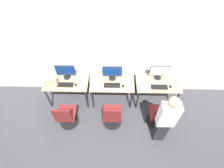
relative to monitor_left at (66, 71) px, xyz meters
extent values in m
plane|color=#3D3D42|center=(1.12, -0.44, -0.96)|extent=(20.00, 20.00, 0.00)
cube|color=silver|center=(1.12, 0.29, 0.44)|extent=(12.00, 0.05, 2.80)
cube|color=tan|center=(0.00, -0.14, -0.22)|extent=(1.07, 0.60, 0.02)
cylinder|color=black|center=(-0.48, -0.39, -0.60)|extent=(0.04, 0.04, 0.72)
cylinder|color=black|center=(0.48, -0.39, -0.60)|extent=(0.04, 0.04, 0.72)
cylinder|color=black|center=(-0.48, 0.11, -0.60)|extent=(0.04, 0.04, 0.72)
cylinder|color=black|center=(0.48, 0.11, -0.60)|extent=(0.04, 0.04, 0.72)
cylinder|color=black|center=(0.00, 0.00, -0.21)|extent=(0.19, 0.19, 0.01)
cylinder|color=black|center=(0.00, 0.00, -0.16)|extent=(0.04, 0.04, 0.09)
cube|color=black|center=(0.00, 0.00, 0.03)|extent=(0.47, 0.01, 0.31)
cube|color=navy|center=(0.00, -0.01, 0.03)|extent=(0.44, 0.01, 0.29)
cube|color=black|center=(0.00, -0.25, -0.20)|extent=(0.39, 0.14, 0.02)
ellipsoid|color=black|center=(0.25, -0.25, -0.20)|extent=(0.06, 0.09, 0.03)
cylinder|color=black|center=(0.06, -0.83, -0.94)|extent=(0.48, 0.48, 0.03)
cylinder|color=black|center=(0.06, -0.83, -0.75)|extent=(0.04, 0.04, 0.35)
cube|color=maroon|center=(0.06, -0.83, -0.55)|extent=(0.44, 0.44, 0.05)
cube|color=maroon|center=(0.06, -1.03, -0.31)|extent=(0.40, 0.04, 0.44)
cube|color=tan|center=(1.12, -0.14, -0.22)|extent=(1.07, 0.60, 0.02)
cylinder|color=black|center=(0.64, -0.39, -0.60)|extent=(0.04, 0.04, 0.72)
cylinder|color=black|center=(1.61, -0.39, -0.60)|extent=(0.04, 0.04, 0.72)
cylinder|color=black|center=(0.64, 0.11, -0.60)|extent=(0.04, 0.04, 0.72)
cylinder|color=black|center=(1.61, 0.11, -0.60)|extent=(0.04, 0.04, 0.72)
cylinder|color=black|center=(1.12, -0.01, -0.21)|extent=(0.19, 0.19, 0.01)
cylinder|color=black|center=(1.12, -0.01, -0.16)|extent=(0.04, 0.04, 0.09)
cube|color=black|center=(1.12, -0.01, 0.03)|extent=(0.47, 0.01, 0.31)
cube|color=navy|center=(1.12, -0.01, 0.03)|extent=(0.44, 0.01, 0.29)
cube|color=black|center=(1.12, -0.24, -0.20)|extent=(0.39, 0.14, 0.02)
ellipsoid|color=black|center=(1.39, -0.26, -0.20)|extent=(0.06, 0.09, 0.03)
cylinder|color=black|center=(1.14, -0.81, -0.94)|extent=(0.48, 0.48, 0.03)
cylinder|color=black|center=(1.14, -0.81, -0.75)|extent=(0.04, 0.04, 0.35)
cube|color=maroon|center=(1.14, -0.81, -0.55)|extent=(0.44, 0.44, 0.05)
cube|color=maroon|center=(1.14, -1.01, -0.31)|extent=(0.40, 0.04, 0.44)
cube|color=tan|center=(2.25, -0.14, -0.22)|extent=(1.07, 0.60, 0.02)
cylinder|color=black|center=(1.77, -0.39, -0.60)|extent=(0.04, 0.04, 0.72)
cylinder|color=black|center=(2.73, -0.39, -0.60)|extent=(0.04, 0.04, 0.72)
cylinder|color=black|center=(1.77, 0.11, -0.60)|extent=(0.04, 0.04, 0.72)
cylinder|color=black|center=(2.73, 0.11, -0.60)|extent=(0.04, 0.04, 0.72)
cylinder|color=black|center=(2.25, 0.03, -0.21)|extent=(0.19, 0.19, 0.01)
cylinder|color=black|center=(2.25, 0.03, -0.16)|extent=(0.04, 0.04, 0.09)
cube|color=black|center=(2.25, 0.03, 0.03)|extent=(0.47, 0.01, 0.31)
cube|color=silver|center=(2.25, 0.03, 0.03)|extent=(0.44, 0.01, 0.29)
cube|color=black|center=(2.25, -0.28, -0.20)|extent=(0.39, 0.14, 0.02)
ellipsoid|color=black|center=(2.52, -0.26, -0.20)|extent=(0.06, 0.09, 0.03)
cylinder|color=black|center=(2.24, -0.78, -0.94)|extent=(0.48, 0.48, 0.03)
cylinder|color=black|center=(2.24, -0.78, -0.75)|extent=(0.04, 0.04, 0.35)
cube|color=maroon|center=(2.24, -0.78, -0.55)|extent=(0.44, 0.44, 0.05)
cube|color=maroon|center=(2.24, -0.98, -0.31)|extent=(0.40, 0.04, 0.44)
cube|color=#232328|center=(2.21, -1.20, -0.58)|extent=(0.25, 0.16, 0.75)
cube|color=white|center=(2.21, -1.20, 0.11)|extent=(0.36, 0.20, 0.65)
sphere|color=tan|center=(2.21, -1.20, 0.54)|extent=(0.21, 0.21, 0.21)
cube|color=tan|center=(-0.32, -0.23, -0.10)|extent=(0.30, 0.14, 0.22)
torus|color=tan|center=(-0.32, -0.23, 0.03)|extent=(0.18, 0.18, 0.01)
camera|label=1|loc=(1.17, -2.86, 3.06)|focal=28.00mm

